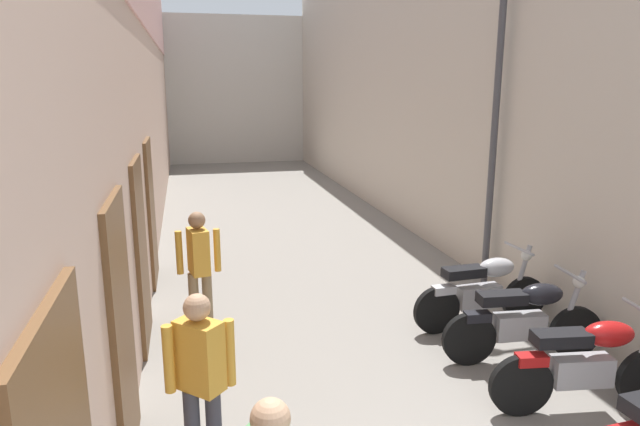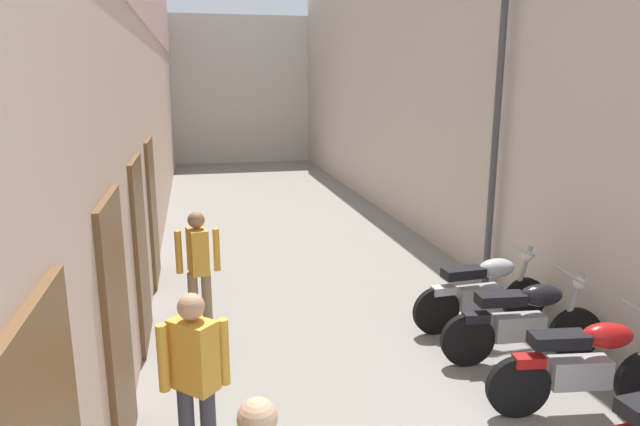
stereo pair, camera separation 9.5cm
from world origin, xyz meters
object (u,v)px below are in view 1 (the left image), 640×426
Objects in this scene: motorcycle_third at (588,363)px; pedestrian_mid_alley at (201,377)px; street_lamp at (490,112)px; motorcycle_fourth at (525,319)px; motorcycle_fifth at (483,290)px; pedestrian_further_down at (199,265)px.

pedestrian_mid_alley is (-3.52, -0.19, 0.42)m from motorcycle_third.
motorcycle_fourth is at bearing -107.22° from street_lamp.
street_lamp reaches higher than pedestrian_mid_alley.
motorcycle_fifth is at bearing 31.03° from pedestrian_mid_alley.
pedestrian_further_down is 0.35× the size of street_lamp.
motorcycle_third is 3.55m from pedestrian_mid_alley.
pedestrian_further_down is (-3.46, 2.47, 0.42)m from motorcycle_third.
motorcycle_fifth is at bearing 90.00° from motorcycle_third.
motorcycle_fourth is at bearing 90.00° from motorcycle_third.
motorcycle_third is at bearing -90.00° from motorcycle_fourth.
street_lamp is (0.70, 2.25, 2.12)m from motorcycle_fourth.
street_lamp is at bearing 72.78° from motorcycle_fourth.
motorcycle_third is 3.95m from street_lamp.
pedestrian_further_down reaches higher than motorcycle_third.
pedestrian_further_down is at bearing 144.49° from motorcycle_third.
motorcycle_third is 0.41× the size of street_lamp.
pedestrian_further_down is at bearing 157.25° from motorcycle_fourth.
motorcycle_fourth is at bearing -22.75° from pedestrian_further_down.
motorcycle_fifth is (0.00, 1.93, 0.00)m from motorcycle_third.
pedestrian_mid_alley is at bearing -91.36° from pedestrian_further_down.
motorcycle_fifth is at bearing 90.00° from motorcycle_fourth.
street_lamp is (4.16, 0.80, 1.70)m from pedestrian_further_down.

